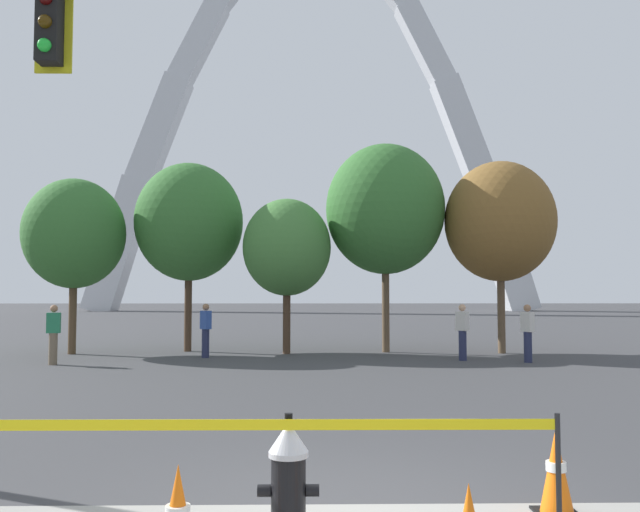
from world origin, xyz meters
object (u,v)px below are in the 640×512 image
traffic_cone_by_hydrant (556,473)px  monument_arch (312,137)px  pedestrian_walking_left (528,333)px  pedestrian_near_trees (53,334)px  fire_hydrant (288,484)px  pedestrian_walking_right (462,331)px  pedestrian_standing_center (206,330)px

traffic_cone_by_hydrant → monument_arch: (-1.79, 65.59, 18.81)m
pedestrian_walking_left → pedestrian_near_trees: (-12.82, -0.36, 0.00)m
traffic_cone_by_hydrant → pedestrian_near_trees: (-8.91, 11.90, 0.46)m
pedestrian_walking_left → pedestrian_near_trees: same height
monument_arch → pedestrian_near_trees: 57.18m
fire_hydrant → pedestrian_walking_right: bearing=71.5°
pedestrian_walking_left → pedestrian_walking_right: same height
pedestrian_standing_center → pedestrian_near_trees: same height
pedestrian_walking_right → fire_hydrant: bearing=-108.5°
monument_arch → pedestrian_near_trees: bearing=-97.6°
monument_arch → pedestrian_walking_left: bearing=-83.9°
pedestrian_near_trees → pedestrian_standing_center: bearing=26.3°
pedestrian_walking_left → pedestrian_standing_center: size_ratio=1.00×
traffic_cone_by_hydrant → pedestrian_walking_left: (3.90, 12.26, 0.46)m
traffic_cone_by_hydrant → fire_hydrant: bearing=-163.7°
traffic_cone_by_hydrant → pedestrian_walking_right: (2.23, 12.82, 0.46)m
pedestrian_walking_right → traffic_cone_by_hydrant: bearing=-99.9°
pedestrian_near_trees → traffic_cone_by_hydrant: bearing=-53.2°
fire_hydrant → pedestrian_walking_right: 14.22m
fire_hydrant → pedestrian_walking_right: (4.50, 13.48, 0.35)m
fire_hydrant → pedestrian_walking_left: pedestrian_walking_left is taller
traffic_cone_by_hydrant → pedestrian_standing_center: 14.70m
monument_arch → traffic_cone_by_hydrant: bearing=-88.4°
monument_arch → pedestrian_walking_right: bearing=-85.6°
fire_hydrant → pedestrian_walking_left: size_ratio=0.62×
pedestrian_walking_left → pedestrian_walking_right: size_ratio=1.00×
pedestrian_walking_left → traffic_cone_by_hydrant: bearing=-107.7°
pedestrian_walking_left → pedestrian_standing_center: 9.19m
fire_hydrant → pedestrian_standing_center: size_ratio=0.62×
pedestrian_standing_center → pedestrian_walking_right: (7.40, -0.94, 0.00)m
monument_arch → pedestrian_walking_left: monument_arch is taller
pedestrian_standing_center → monument_arch: bearing=86.3°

